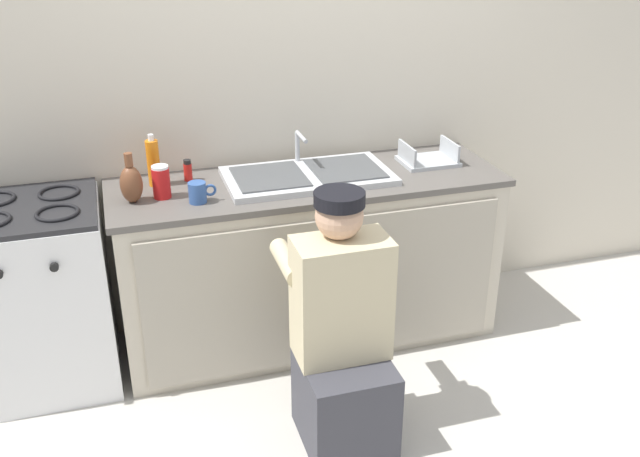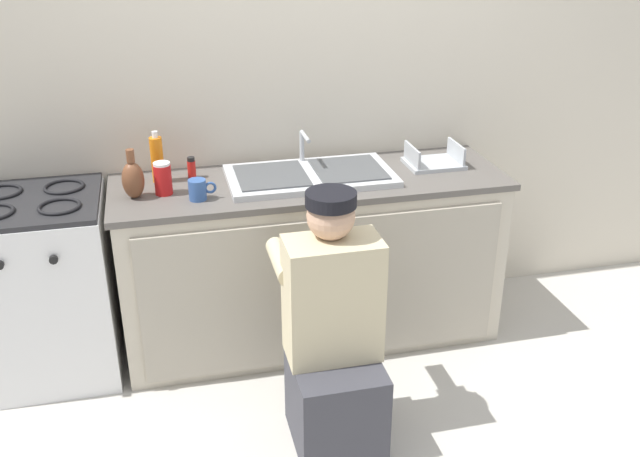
% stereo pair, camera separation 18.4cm
% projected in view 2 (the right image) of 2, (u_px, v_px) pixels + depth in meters
% --- Properties ---
extents(ground_plane, '(12.00, 12.00, 0.00)m').
position_uv_depth(ground_plane, '(325.00, 364.00, 3.56)').
color(ground_plane, beige).
extents(back_wall, '(6.00, 0.10, 2.50)m').
position_uv_depth(back_wall, '(295.00, 86.00, 3.61)').
color(back_wall, beige).
rests_on(back_wall, ground_plane).
extents(counter_cabinet, '(1.88, 0.62, 0.85)m').
position_uv_depth(counter_cabinet, '(311.00, 263.00, 3.64)').
color(counter_cabinet, beige).
rests_on(counter_cabinet, ground_plane).
extents(countertop, '(1.92, 0.62, 0.03)m').
position_uv_depth(countertop, '(310.00, 182.00, 3.46)').
color(countertop, '#5B5651').
rests_on(countertop, counter_cabinet).
extents(sink_double_basin, '(0.80, 0.44, 0.19)m').
position_uv_depth(sink_double_basin, '(310.00, 175.00, 3.45)').
color(sink_double_basin, silver).
rests_on(sink_double_basin, countertop).
extents(stove_range, '(0.61, 0.62, 0.91)m').
position_uv_depth(stove_range, '(46.00, 287.00, 3.36)').
color(stove_range, white).
rests_on(stove_range, ground_plane).
extents(plumber_person, '(0.42, 0.61, 1.10)m').
position_uv_depth(plumber_person, '(334.00, 344.00, 2.91)').
color(plumber_person, '#3F3F47').
rests_on(plumber_person, ground_plane).
extents(soda_cup_red, '(0.08, 0.08, 0.15)m').
position_uv_depth(soda_cup_red, '(163.00, 178.00, 3.25)').
color(soda_cup_red, red).
rests_on(soda_cup_red, countertop).
extents(dish_rack_tray, '(0.28, 0.22, 0.11)m').
position_uv_depth(dish_rack_tray, '(434.00, 161.00, 3.62)').
color(dish_rack_tray, '#B2B7BC').
rests_on(dish_rack_tray, countertop).
extents(coffee_mug, '(0.13, 0.08, 0.09)m').
position_uv_depth(coffee_mug, '(198.00, 190.00, 3.20)').
color(coffee_mug, '#335699').
rests_on(coffee_mug, countertop).
extents(vase_decorative, '(0.10, 0.10, 0.23)m').
position_uv_depth(vase_decorative, '(133.00, 179.00, 3.20)').
color(vase_decorative, brown).
rests_on(vase_decorative, countertop).
extents(soap_bottle_orange, '(0.06, 0.06, 0.25)m').
position_uv_depth(soap_bottle_orange, '(157.00, 159.00, 3.37)').
color(soap_bottle_orange, orange).
rests_on(soap_bottle_orange, countertop).
extents(spice_bottle_red, '(0.04, 0.04, 0.10)m').
position_uv_depth(spice_bottle_red, '(192.00, 168.00, 3.45)').
color(spice_bottle_red, red).
rests_on(spice_bottle_red, countertop).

